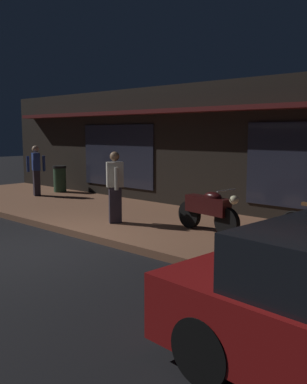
# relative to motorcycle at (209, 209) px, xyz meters

# --- Properties ---
(ground_plane) EXTENTS (60.00, 60.00, 0.00)m
(ground_plane) POSITION_rel_motorcycle_xyz_m (-1.94, -2.85, -0.65)
(ground_plane) COLOR black
(sidewalk_slab) EXTENTS (18.00, 4.00, 0.15)m
(sidewalk_slab) POSITION_rel_motorcycle_xyz_m (-1.94, 0.15, -0.57)
(sidewalk_slab) COLOR brown
(sidewalk_slab) RESTS_ON ground_plane
(storefront_building) EXTENTS (18.00, 3.30, 3.60)m
(storefront_building) POSITION_rel_motorcycle_xyz_m (-1.94, 3.54, 1.16)
(storefront_building) COLOR black
(storefront_building) RESTS_ON ground_plane
(motorcycle) EXTENTS (1.70, 0.58, 0.97)m
(motorcycle) POSITION_rel_motorcycle_xyz_m (0.00, 0.00, 0.00)
(motorcycle) COLOR black
(motorcycle) RESTS_ON sidewalk_slab
(person_photographer) EXTENTS (0.44, 0.60, 1.67)m
(person_photographer) POSITION_rel_motorcycle_xyz_m (-7.34, 0.49, 0.38)
(person_photographer) COLOR #28232D
(person_photographer) RESTS_ON sidewalk_slab
(person_bystander) EXTENTS (0.55, 0.44, 1.67)m
(person_bystander) POSITION_rel_motorcycle_xyz_m (-2.17, -0.69, 0.38)
(person_bystander) COLOR #28232D
(person_bystander) RESTS_ON sidewalk_slab
(trash_bin) EXTENTS (0.48, 0.48, 0.93)m
(trash_bin) POSITION_rel_motorcycle_xyz_m (-7.53, 1.55, -0.03)
(trash_bin) COLOR #2D4C33
(trash_bin) RESTS_ON sidewalk_slab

